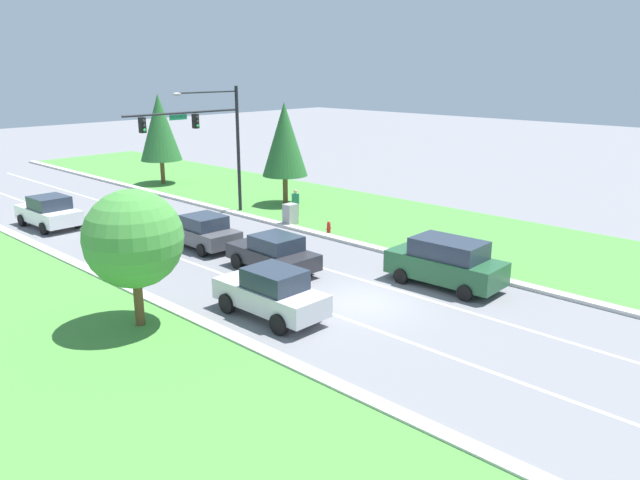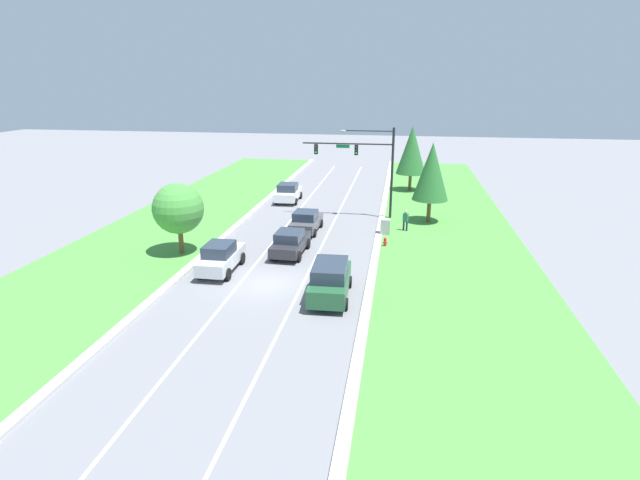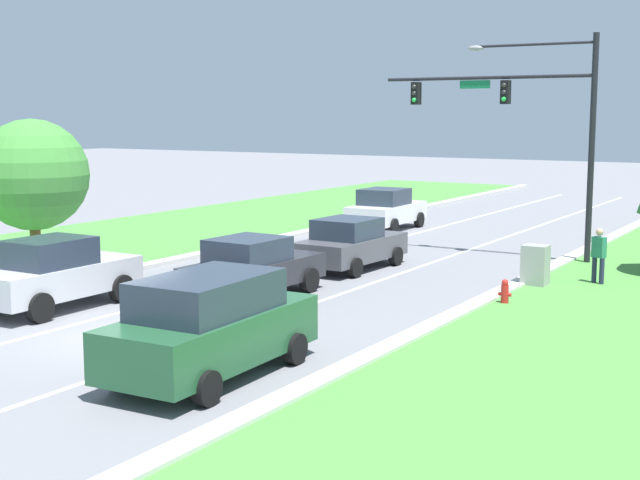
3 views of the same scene
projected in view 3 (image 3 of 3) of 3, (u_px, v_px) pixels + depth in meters
ground_plane at (114, 339)px, 19.70m from camera, size 160.00×160.00×0.00m
curb_strip_right at (334, 374)px, 16.78m from camera, size 0.50×90.00×0.15m
grass_verge_right at (620, 427)px, 14.09m from camera, size 10.00×90.00×0.08m
lane_stripe_inner_left at (57, 329)px, 20.62m from camera, size 0.14×81.00×0.01m
lane_stripe_inner_right at (177, 350)px, 18.77m from camera, size 0.14×81.00×0.01m
traffic_signal_mast at (528, 111)px, 29.89m from camera, size 7.52×0.41×7.52m
charcoal_sedan at (252, 267)px, 24.06m from camera, size 2.14×4.44×1.66m
white_sedan at (386, 209)px, 38.26m from camera, size 2.21×4.40×1.77m
forest_suv at (211, 325)px, 16.76m from camera, size 2.27×4.81×1.97m
graphite_sedan at (350, 244)px, 28.51m from camera, size 2.15×4.31×1.65m
silver_sedan at (56, 273)px, 22.67m from camera, size 1.97×4.47×1.84m
utility_cabinet at (535, 266)px, 25.51m from camera, size 0.70×0.60×1.23m
pedestrian at (599, 254)px, 25.66m from camera, size 0.44×0.35×1.69m
fire_hydrant at (505, 293)px, 23.09m from camera, size 0.34×0.20×0.70m
oak_near_left_tree at (33, 175)px, 26.48m from camera, size 3.32×3.32×4.81m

